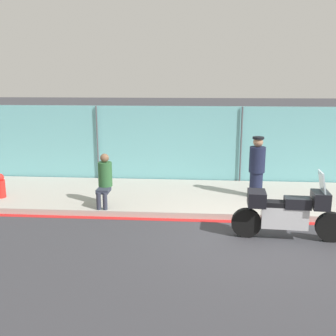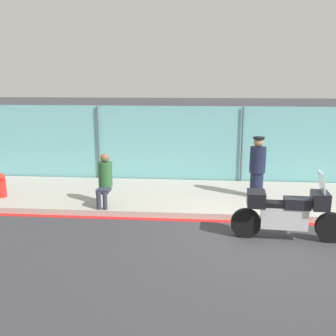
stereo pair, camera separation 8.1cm
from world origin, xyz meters
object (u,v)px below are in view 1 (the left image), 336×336
Objects in this scene: motorcycle at (288,212)px; officer_standing at (257,167)px; fire_hydrant at (0,186)px; person_seated_on_curb at (105,177)px.

motorcycle is 1.43× the size of officer_standing.
person_seated_on_curb is at bearing -8.04° from fire_hydrant.
motorcycle is 2.58m from officer_standing.
motorcycle reaches higher than person_seated_on_curb.
person_seated_on_curb reaches higher than fire_hydrant.
officer_standing is at bearing 5.27° from fire_hydrant.
officer_standing is 1.25× the size of person_seated_on_curb.
officer_standing reaches higher than person_seated_on_curb.
fire_hydrant is at bearing -174.73° from officer_standing.
person_seated_on_curb is at bearing 164.20° from motorcycle.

